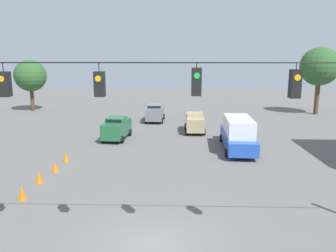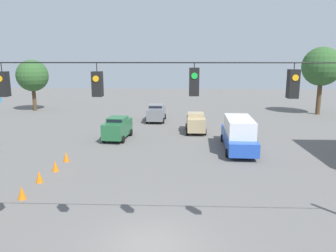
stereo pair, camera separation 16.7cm
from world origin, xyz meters
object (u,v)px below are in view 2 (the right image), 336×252
overhead_signal_span (148,126)px  sedan_tan_oncoming_deep (196,122)px  traffic_cone_nearest (22,193)px  tree_horizon_right (322,67)px  sedan_green_withflow_far (118,128)px  box_truck_blue_oncoming_far (239,134)px  traffic_cone_third (55,166)px  sedan_grey_withflow_deep (156,112)px  traffic_cone_fourth (66,157)px  traffic_cone_second (39,177)px  tree_horizon_left (32,76)px

overhead_signal_span → sedan_tan_oncoming_deep: overhead_signal_span is taller
traffic_cone_nearest → tree_horizon_right: tree_horizon_right is taller
sedan_green_withflow_far → box_truck_blue_oncoming_far: bearing=163.0°
traffic_cone_nearest → traffic_cone_third: size_ratio=1.00×
traffic_cone_third → tree_horizon_right: (-26.22, -23.52, 5.85)m
sedan_grey_withflow_deep → traffic_cone_fourth: (5.26, 15.77, -0.68)m
traffic_cone_second → tree_horizon_left: size_ratio=0.10×
sedan_tan_oncoming_deep → traffic_cone_nearest: sedan_tan_oncoming_deep is taller
box_truck_blue_oncoming_far → traffic_cone_fourth: 13.32m
traffic_cone_fourth → sedan_grey_withflow_deep: bearing=-108.4°
traffic_cone_third → traffic_cone_fourth: same height
sedan_grey_withflow_deep → traffic_cone_second: (5.45, 19.85, -0.68)m
sedan_tan_oncoming_deep → tree_horizon_right: tree_horizon_right is taller
tree_horizon_left → tree_horizon_right: size_ratio=0.81×
traffic_cone_nearest → tree_horizon_left: tree_horizon_left is taller
traffic_cone_fourth → tree_horizon_right: size_ratio=0.08×
sedan_grey_withflow_deep → tree_horizon_left: bearing=-22.6°
sedan_tan_oncoming_deep → sedan_green_withflow_far: size_ratio=0.89×
sedan_tan_oncoming_deep → sedan_green_withflow_far: bearing=23.3°
tree_horizon_left → traffic_cone_second: bearing=114.4°
box_truck_blue_oncoming_far → tree_horizon_right: 22.83m
sedan_grey_withflow_deep → tree_horizon_left: tree_horizon_left is taller
sedan_tan_oncoming_deep → traffic_cone_fourth: bearing=45.9°
traffic_cone_second → tree_horizon_left: (12.41, -27.30, 4.54)m
sedan_grey_withflow_deep → traffic_cone_nearest: sedan_grey_withflow_deep is taller
traffic_cone_nearest → box_truck_blue_oncoming_far: bearing=-141.9°
tree_horizon_left → tree_horizon_right: (-38.82, 1.78, 1.31)m
tree_horizon_left → tree_horizon_right: tree_horizon_right is taller
overhead_signal_span → traffic_cone_third: (7.02, -9.18, -4.59)m
traffic_cone_third → box_truck_blue_oncoming_far: bearing=-155.8°
sedan_green_withflow_far → traffic_cone_second: 11.22m
traffic_cone_third → traffic_cone_fourth: bearing=-89.7°
sedan_tan_oncoming_deep → box_truck_blue_oncoming_far: bearing=116.7°
sedan_green_withflow_far → box_truck_blue_oncoming_far: size_ratio=0.60×
overhead_signal_span → tree_horizon_left: 39.67m
tree_horizon_left → traffic_cone_third: bearing=116.5°
sedan_grey_withflow_deep → traffic_cone_second: bearing=74.7°
traffic_cone_nearest → traffic_cone_fourth: same height
box_truck_blue_oncoming_far → traffic_cone_third: size_ratio=10.65×
sedan_grey_withflow_deep → traffic_cone_third: (5.25, 17.85, -0.68)m
sedan_tan_oncoming_deep → sedan_green_withflow_far: (7.21, 3.11, 0.04)m
traffic_cone_nearest → traffic_cone_fourth: (-0.09, -6.42, 0.00)m
sedan_green_withflow_far → traffic_cone_nearest: (2.50, 13.23, -0.71)m
traffic_cone_fourth → traffic_cone_third: bearing=90.3°
traffic_cone_second → sedan_green_withflow_far: bearing=-103.4°
sedan_tan_oncoming_deep → box_truck_blue_oncoming_far: 7.02m
sedan_tan_oncoming_deep → traffic_cone_second: (9.80, 14.00, -0.67)m
sedan_tan_oncoming_deep → traffic_cone_third: sedan_tan_oncoming_deep is taller
traffic_cone_fourth → tree_horizon_left: 26.80m
overhead_signal_span → sedan_tan_oncoming_deep: bearing=-97.0°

